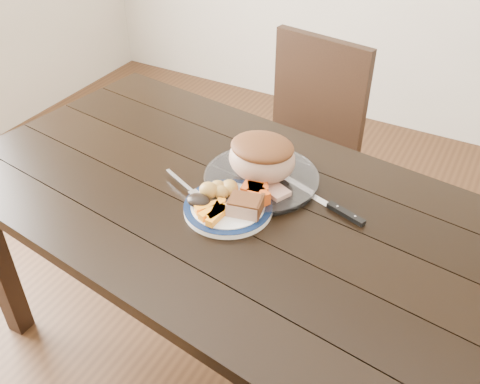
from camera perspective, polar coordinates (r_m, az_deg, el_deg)
The scene contains 15 objects.
ground at distance 2.09m, azimuth -1.73°, elevation -16.86°, with size 4.00×4.00×0.00m, color #472B16.
dining_table at distance 1.61m, azimuth -2.16°, elevation -2.87°, with size 1.71×1.11×0.75m.
chair_far at distance 2.24m, azimuth 6.57°, elevation 5.48°, with size 0.48×0.49×0.93m.
dinner_plate at distance 1.48m, azimuth -1.28°, elevation -1.73°, with size 0.25×0.25×0.02m, color white.
plate_rim at distance 1.48m, azimuth -1.29°, elevation -1.48°, with size 0.25×0.25×0.02m, color #0B1A3A.
serving_platter at distance 1.59m, azimuth 2.29°, elevation 1.36°, with size 0.33×0.33×0.02m, color white.
pork_slice at distance 1.44m, azimuth 0.50°, elevation -1.50°, with size 0.09×0.07×0.04m, color tan.
roasted_potatoes at distance 1.50m, azimuth -2.10°, elevation 0.31°, with size 0.10×0.09×0.05m.
carrot_batons at distance 1.44m, azimuth -2.75°, elevation -2.15°, with size 0.09×0.11×0.02m.
pumpkin_wedges at distance 1.49m, azimuth 1.73°, elevation -0.08°, with size 0.09×0.09×0.04m.
dark_mushroom at distance 1.47m, azimuth -4.42°, elevation -0.93°, with size 0.07×0.05×0.03m, color black.
fork at distance 1.55m, azimuth -5.77°, elevation 0.62°, with size 0.17×0.09×0.00m.
roast_joint at distance 1.55m, azimuth 2.35°, elevation 3.56°, with size 0.20×0.17×0.13m, color tan.
cut_slice at distance 1.52m, azimuth 3.88°, elevation 0.02°, with size 0.07×0.06×0.02m, color tan.
carving_knife at distance 1.51m, azimuth 10.04°, elevation -1.64°, with size 0.31×0.12×0.01m.
Camera 1 is at (0.65, -1.05, 1.68)m, focal length 40.00 mm.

